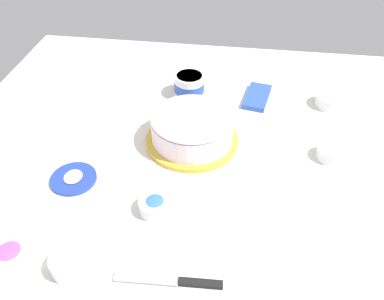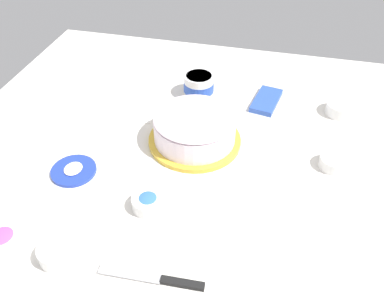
# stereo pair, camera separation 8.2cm
# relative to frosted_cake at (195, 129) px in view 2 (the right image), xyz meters

# --- Properties ---
(ground_plane) EXTENTS (1.54, 1.54, 0.00)m
(ground_plane) POSITION_rel_frosted_cake_xyz_m (-0.12, -0.02, -0.05)
(ground_plane) COLOR silver
(frosted_cake) EXTENTS (0.28, 0.28, 0.10)m
(frosted_cake) POSITION_rel_frosted_cake_xyz_m (0.00, 0.00, 0.00)
(frosted_cake) COLOR gold
(frosted_cake) RESTS_ON ground_plane
(frosting_tub) EXTENTS (0.11, 0.11, 0.08)m
(frosting_tub) POSITION_rel_frosted_cake_xyz_m (0.26, 0.05, -0.01)
(frosting_tub) COLOR white
(frosting_tub) RESTS_ON ground_plane
(frosting_tub_lid) EXTENTS (0.13, 0.13, 0.02)m
(frosting_tub_lid) POSITION_rel_frosted_cake_xyz_m (-0.21, 0.30, -0.04)
(frosting_tub_lid) COLOR #233DAD
(frosting_tub_lid) RESTS_ON ground_plane
(spreading_knife) EXTENTS (0.03, 0.24, 0.01)m
(spreading_knife) POSITION_rel_frosted_cake_xyz_m (-0.48, -0.04, -0.04)
(spreading_knife) COLOR silver
(spreading_knife) RESTS_ON ground_plane
(sprinkle_bowl_orange) EXTENTS (0.08, 0.08, 0.03)m
(sprinkle_bowl_orange) POSITION_rel_frosted_cake_xyz_m (-0.02, -0.41, -0.03)
(sprinkle_bowl_orange) COLOR white
(sprinkle_bowl_orange) RESTS_ON ground_plane
(sprinkle_bowl_blue) EXTENTS (0.08, 0.08, 0.04)m
(sprinkle_bowl_blue) POSITION_rel_frosted_cake_xyz_m (-0.28, 0.05, -0.03)
(sprinkle_bowl_blue) COLOR white
(sprinkle_bowl_blue) RESTS_ON ground_plane
(sprinkle_bowl_rainbow) EXTENTS (0.09, 0.09, 0.04)m
(sprinkle_bowl_rainbow) POSITION_rel_frosted_cake_xyz_m (-0.47, 0.35, -0.03)
(sprinkle_bowl_rainbow) COLOR white
(sprinkle_bowl_rainbow) RESTS_ON ground_plane
(sprinkle_bowl_green) EXTENTS (0.09, 0.09, 0.04)m
(sprinkle_bowl_green) POSITION_rel_frosted_cake_xyz_m (-0.48, 0.20, -0.03)
(sprinkle_bowl_green) COLOR white
(sprinkle_bowl_green) RESTS_ON ground_plane
(sprinkle_bowl_yellow) EXTENTS (0.10, 0.10, 0.04)m
(sprinkle_bowl_yellow) POSITION_rel_frosted_cake_xyz_m (0.26, -0.44, -0.03)
(sprinkle_bowl_yellow) COLOR white
(sprinkle_bowl_yellow) RESTS_ON ground_plane
(candy_box_lower) EXTENTS (0.17, 0.10, 0.02)m
(candy_box_lower) POSITION_rel_frosted_cake_xyz_m (0.26, -0.19, -0.04)
(candy_box_lower) COLOR #2D51B2
(candy_box_lower) RESTS_ON ground_plane
(paper_napkin) EXTENTS (0.19, 0.19, 0.01)m
(paper_napkin) POSITION_rel_frosted_cake_xyz_m (0.10, 0.26, -0.05)
(paper_napkin) COLOR white
(paper_napkin) RESTS_ON ground_plane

